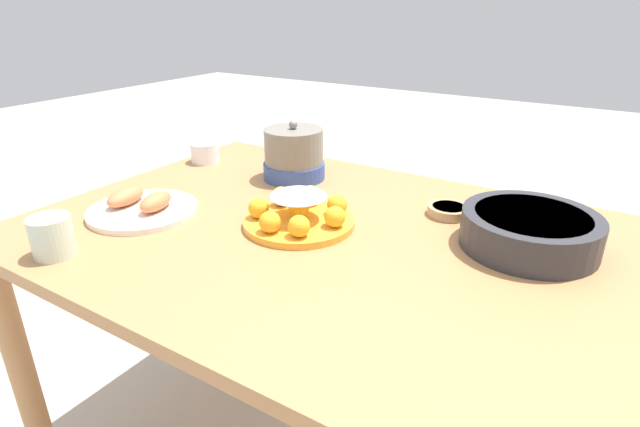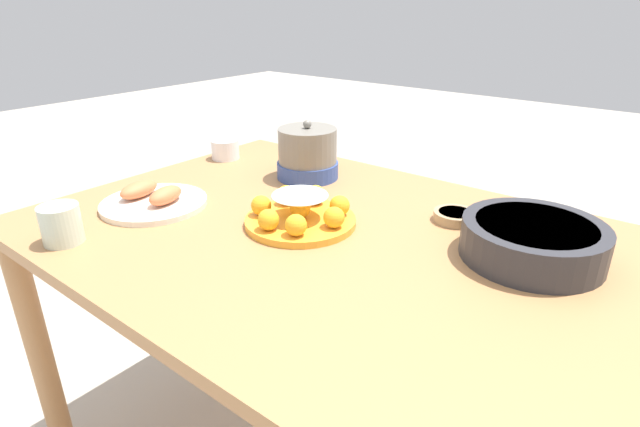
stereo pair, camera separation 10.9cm
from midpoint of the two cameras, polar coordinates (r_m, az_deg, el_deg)
The scene contains 8 objects.
dining_table at distance 1.13m, azimuth 5.09°, elevation -6.85°, with size 1.42×0.94×0.75m.
cake_plate at distance 1.12m, azimuth 0.51°, elevation 0.01°, with size 0.25×0.25×0.08m.
serving_bowl at distance 1.08m, azimuth 25.88°, elevation -2.77°, with size 0.27×0.27×0.08m.
sauce_bowl at distance 1.21m, azimuth 17.74°, elevation -0.32°, with size 0.10×0.10×0.02m.
seafood_platter at distance 1.28m, azimuth -16.25°, elevation 1.47°, with size 0.26×0.26×0.05m.
cup_near at distance 1.14m, azimuth -25.12°, elevation -1.19°, with size 0.08×0.08×0.08m.
cup_far at distance 1.62m, azimuth -8.89°, elevation 7.24°, with size 0.09×0.09×0.06m.
warming_pot at distance 1.42m, azimuth 0.78°, elevation 6.80°, with size 0.18×0.18×0.17m.
Camera 2 is at (0.57, -0.79, 1.22)m, focal length 28.00 mm.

